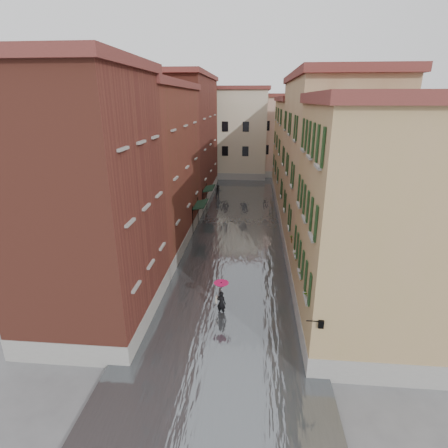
% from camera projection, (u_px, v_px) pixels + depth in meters
% --- Properties ---
extents(ground, '(120.00, 120.00, 0.00)m').
position_uv_depth(ground, '(227.00, 302.00, 21.34)').
color(ground, '#555558').
rests_on(ground, ground).
extents(floodwater, '(10.00, 60.00, 0.20)m').
position_uv_depth(floodwater, '(238.00, 227.00, 33.50)').
color(floodwater, '#51565A').
rests_on(floodwater, ground).
extents(building_left_near, '(6.00, 8.00, 13.00)m').
position_uv_depth(building_left_near, '(88.00, 207.00, 17.86)').
color(building_left_near, brown).
rests_on(building_left_near, ground).
extents(building_left_mid, '(6.00, 14.00, 12.50)m').
position_uv_depth(building_left_mid, '(150.00, 171.00, 28.26)').
color(building_left_mid, maroon).
rests_on(building_left_mid, ground).
extents(building_left_far, '(6.00, 16.00, 14.00)m').
position_uv_depth(building_left_far, '(185.00, 141.00, 42.07)').
color(building_left_far, brown).
rests_on(building_left_far, ground).
extents(building_right_near, '(6.00, 8.00, 11.50)m').
position_uv_depth(building_right_near, '(367.00, 229.00, 16.94)').
color(building_right_near, '#9A824F').
rests_on(building_right_near, ground).
extents(building_right_mid, '(6.00, 14.00, 13.00)m').
position_uv_depth(building_right_mid, '(327.00, 170.00, 27.01)').
color(building_right_mid, tan).
rests_on(building_right_mid, ground).
extents(building_right_far, '(6.00, 16.00, 11.50)m').
position_uv_depth(building_right_far, '(302.00, 153.00, 41.33)').
color(building_right_far, '#9A824F').
rests_on(building_right_far, ground).
extents(building_end_cream, '(12.00, 9.00, 13.00)m').
position_uv_depth(building_end_cream, '(228.00, 134.00, 55.04)').
color(building_end_cream, '#B4AB8F').
rests_on(building_end_cream, ground).
extents(building_end_pink, '(10.00, 9.00, 12.00)m').
position_uv_depth(building_end_pink, '(284.00, 137.00, 56.33)').
color(building_end_pink, tan).
rests_on(building_end_pink, ground).
extents(awning_near, '(1.09, 3.05, 2.80)m').
position_uv_depth(awning_near, '(200.00, 205.00, 32.25)').
color(awning_near, black).
rests_on(awning_near, ground).
extents(awning_far, '(1.09, 2.94, 2.80)m').
position_uv_depth(awning_far, '(209.00, 189.00, 38.06)').
color(awning_far, black).
rests_on(awning_far, ground).
extents(wall_lantern, '(0.71, 0.22, 0.35)m').
position_uv_depth(wall_lantern, '(320.00, 323.00, 14.34)').
color(wall_lantern, black).
rests_on(wall_lantern, ground).
extents(window_planters, '(0.59, 7.86, 0.84)m').
position_uv_depth(window_planters, '(301.00, 259.00, 19.01)').
color(window_planters, brown).
rests_on(window_planters, ground).
extents(pedestrian_main, '(0.87, 0.87, 2.06)m').
position_uv_depth(pedestrian_main, '(221.00, 296.00, 19.70)').
color(pedestrian_main, black).
rests_on(pedestrian_main, ground).
extents(pedestrian_far, '(0.97, 0.83, 1.72)m').
position_uv_depth(pedestrian_far, '(218.00, 192.00, 43.43)').
color(pedestrian_far, black).
rests_on(pedestrian_far, ground).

